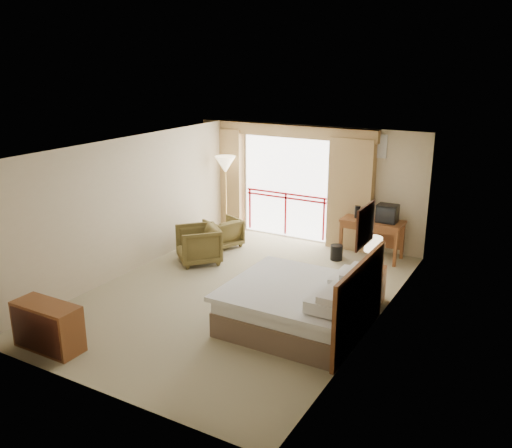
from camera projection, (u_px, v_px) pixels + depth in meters
The scene contains 29 objects.
floor at pixel (240, 294), 9.92m from camera, with size 7.00×7.00×0.00m, color gray.
ceiling at pixel (238, 147), 9.13m from camera, with size 7.00×7.00×0.00m, color white.
wall_back at pixel (318, 185), 12.43m from camera, with size 5.00×5.00×0.00m, color #C3B291.
wall_front at pixel (91, 296), 6.61m from camera, with size 5.00×5.00×0.00m, color #C3B291.
wall_left at pixel (131, 205), 10.70m from camera, with size 7.00×7.00×0.00m, color #C3B291.
wall_right at pixel (378, 247), 8.34m from camera, with size 7.00×7.00×0.00m, color #C3B291.
balcony_door at pixel (286, 187), 12.84m from camera, with size 2.40×2.40×0.00m, color white.
balcony_railing at pixel (286, 203), 12.93m from camera, with size 2.09×0.03×1.02m.
curtain_left at pixel (225, 179), 13.49m from camera, with size 1.00×0.26×2.50m, color olive.
curtain_right at pixel (351, 195), 11.94m from camera, with size 1.00×0.26×2.50m, color olive.
valance at pixel (285, 131), 12.36m from camera, with size 4.40×0.22×0.28m, color olive.
hvac_vent at pixel (375, 146), 11.50m from camera, with size 0.50×0.04×0.50m, color silver.
bed at pixel (301, 305), 8.60m from camera, with size 2.13×2.06×0.97m.
headboard at pixel (360, 302), 8.07m from camera, with size 0.06×2.10×1.30m, color #5F3119.
framed_art at pixel (365, 225), 7.71m from camera, with size 0.04×0.72×0.60m.
nightstand at pixel (370, 286), 9.48m from camera, with size 0.45×0.54×0.64m, color #5F3119.
table_lamp at pixel (373, 245), 9.30m from camera, with size 0.31×0.31×0.54m.
phone at pixel (365, 268), 9.27m from camera, with size 0.19×0.15×0.09m, color black.
desk at pixel (373, 228), 11.58m from camera, with size 1.30×0.63×0.85m.
tv at pixel (387, 214), 11.28m from camera, with size 0.42×0.33×0.38m.
coffee_maker at pixel (357, 212), 11.61m from camera, with size 0.12×0.12×0.27m, color black.
cup at pixel (363, 217), 11.52m from camera, with size 0.08×0.08×0.11m, color white.
wastebasket at pixel (336, 253), 11.55m from camera, with size 0.26×0.26×0.33m, color black.
armchair_far at pixel (224, 246), 12.44m from camera, with size 0.70×0.72×0.65m, color #493C19.
armchair_near at pixel (199, 262), 11.47m from camera, with size 0.83×0.86×0.78m, color #493C19.
side_table at pixel (206, 237), 11.95m from camera, with size 0.47×0.47×0.52m.
book at pixel (206, 230), 11.90m from camera, with size 0.16×0.21×0.02m, color white.
floor_lamp at pixel (225, 168), 12.79m from camera, with size 0.49×0.49×1.93m.
dresser at pixel (48, 326), 7.95m from camera, with size 1.07×0.45×0.71m.
Camera 1 is at (4.74, -7.78, 4.13)m, focal length 38.00 mm.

